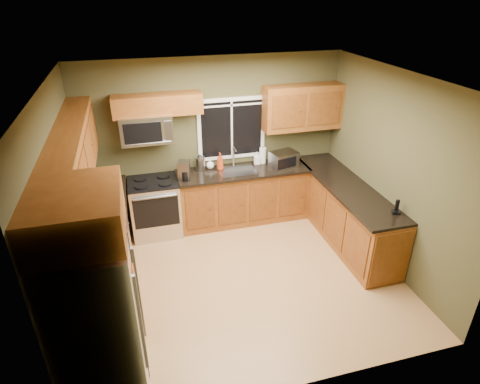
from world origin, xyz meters
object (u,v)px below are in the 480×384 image
kettle (200,163)px  paper_towel_roll (263,155)px  refrigerator (99,320)px  toaster_oven (284,159)px  range (155,207)px  cordless_phone (396,209)px  soap_bottle_b (257,158)px  microwave (146,129)px  soap_bottle_c (210,164)px  coffee_maker (184,171)px  soap_bottle_a (220,161)px

kettle → paper_towel_roll: 1.07m
kettle → refrigerator: bearing=-116.6°
toaster_oven → refrigerator: bearing=-136.0°
range → cordless_phone: size_ratio=4.62×
refrigerator → soap_bottle_b: refrigerator is taller
soap_bottle_b → kettle: bearing=-179.1°
microwave → range: bearing=-90.0°
soap_bottle_c → soap_bottle_b: bearing=-1.2°
kettle → paper_towel_roll: (1.07, 0.03, 0.00)m
paper_towel_roll → soap_bottle_b: (-0.11, -0.02, -0.03)m
coffee_maker → kettle: (0.29, 0.26, -0.00)m
paper_towel_roll → soap_bottle_a: (-0.75, -0.08, 0.01)m
range → kettle: bearing=12.9°
range → refrigerator: bearing=-104.0°
cordless_phone → soap_bottle_b: bearing=121.9°
refrigerator → toaster_oven: bearing=44.0°
microwave → toaster_oven: (2.14, -0.17, -0.66)m
refrigerator → paper_towel_roll: size_ratio=6.13×
soap_bottle_b → range: bearing=-173.7°
refrigerator → cordless_phone: refrigerator is taller
range → cordless_phone: cordless_phone is taller
soap_bottle_c → refrigerator: bearing=-118.9°
range → soap_bottle_a: size_ratio=3.28×
toaster_oven → soap_bottle_a: soap_bottle_a is taller
paper_towel_roll → microwave: bearing=-177.7°
toaster_oven → soap_bottle_c: size_ratio=2.94×
coffee_maker → soap_bottle_b: 1.29m
cordless_phone → soap_bottle_c: bearing=135.0°
paper_towel_roll → soap_bottle_c: (-0.90, 0.00, -0.05)m
kettle → soap_bottle_b: kettle is taller
coffee_maker → soap_bottle_c: (0.46, 0.29, -0.05)m
paper_towel_roll → soap_bottle_b: paper_towel_roll is taller
toaster_oven → coffee_maker: (-1.65, -0.04, 0.01)m
microwave → soap_bottle_b: 1.88m
paper_towel_roll → soap_bottle_a: 0.76m
toaster_oven → cordless_phone: 2.03m
paper_towel_roll → cordless_phone: 2.38m
coffee_maker → paper_towel_roll: size_ratio=0.98×
refrigerator → soap_bottle_b: (2.44, 2.96, 0.14)m
refrigerator → microwave: bearing=76.7°
refrigerator → kettle: bearing=63.4°
soap_bottle_b → cordless_phone: soap_bottle_b is taller
soap_bottle_a → soap_bottle_c: (-0.15, 0.08, -0.06)m
soap_bottle_a → cordless_phone: (1.93, -1.99, -0.08)m
microwave → refrigerator: bearing=-103.3°
range → toaster_oven: 2.22m
microwave → coffee_maker: (0.49, -0.21, -0.65)m
soap_bottle_a → soap_bottle_c: 0.18m
soap_bottle_b → soap_bottle_c: size_ratio=1.26×
refrigerator → coffee_maker: 2.95m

